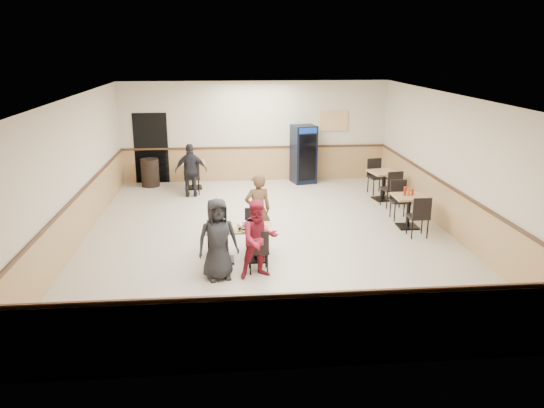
{
  "coord_description": "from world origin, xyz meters",
  "views": [
    {
      "loc": [
        -0.92,
        -10.87,
        3.99
      ],
      "look_at": [
        0.02,
        -0.5,
        0.87
      ],
      "focal_mm": 35.0,
      "sensor_mm": 36.0,
      "label": 1
    }
  ],
  "objects": [
    {
      "name": "side_table_far",
      "position": [
        3.29,
        2.53,
        0.52
      ],
      "size": [
        0.85,
        0.85,
        0.78
      ],
      "rotation": [
        0.0,
        0.0,
        0.18
      ],
      "color": "black",
      "rests_on": "ground"
    },
    {
      "name": "back_table_chair_lone",
      "position": [
        -1.84,
        3.58,
        0.49
      ],
      "size": [
        0.49,
        0.49,
        0.99
      ],
      "primitive_type": null,
      "rotation": [
        0.0,
        0.0,
        3.22
      ],
      "color": "black",
      "rests_on": "ground"
    },
    {
      "name": "side_table_near",
      "position": [
        3.2,
        0.26,
        0.5
      ],
      "size": [
        0.7,
        0.7,
        0.75
      ],
      "rotation": [
        0.0,
        0.0,
        -0.0
      ],
      "color": "black",
      "rests_on": "ground"
    },
    {
      "name": "tabletop_clutter",
      "position": [
        -0.66,
        -1.41,
        0.7
      ],
      "size": [
        1.11,
        0.61,
        0.12
      ],
      "rotation": [
        0.0,
        0.0,
        0.01
      ],
      "color": "red",
      "rests_on": "main_table"
    },
    {
      "name": "main_chairs",
      "position": [
        -0.72,
        -1.35,
        0.43
      ],
      "size": [
        1.13,
        1.49,
        0.86
      ],
      "rotation": [
        0.0,
        0.0,
        0.01
      ],
      "color": "black",
      "rests_on": "ground"
    },
    {
      "name": "main_table",
      "position": [
        -0.68,
        -1.35,
        0.45
      ],
      "size": [
        1.27,
        0.64,
        0.68
      ],
      "rotation": [
        0.0,
        0.0,
        0.01
      ],
      "color": "black",
      "rests_on": "ground"
    },
    {
      "name": "side_table_near_chair_south",
      "position": [
        3.2,
        -0.34,
        0.47
      ],
      "size": [
        0.44,
        0.44,
        0.95
      ],
      "primitive_type": null,
      "rotation": [
        0.0,
        0.0,
        3.14
      ],
      "color": "black",
      "rests_on": "ground"
    },
    {
      "name": "diner_man_opposite",
      "position": [
        -0.28,
        -0.57,
        0.76
      ],
      "size": [
        0.63,
        0.48,
        1.53
      ],
      "primitive_type": "imported",
      "rotation": [
        0.0,
        0.0,
        3.37
      ],
      "color": "brown",
      "rests_on": "ground"
    },
    {
      "name": "lone_diner",
      "position": [
        -1.84,
        3.32,
        0.73
      ],
      "size": [
        0.87,
        0.38,
        1.46
      ],
      "primitive_type": "imported",
      "rotation": [
        0.0,
        0.0,
        3.16
      ],
      "color": "black",
      "rests_on": "ground"
    },
    {
      "name": "side_table_far_chair_north",
      "position": [
        3.29,
        3.16,
        0.49
      ],
      "size": [
        0.53,
        0.53,
        0.99
      ],
      "primitive_type": null,
      "rotation": [
        0.0,
        0.0,
        0.18
      ],
      "color": "black",
      "rests_on": "ground"
    },
    {
      "name": "diner_woman_left",
      "position": [
        -1.08,
        -2.12,
        0.74
      ],
      "size": [
        0.82,
        0.63,
        1.48
      ],
      "primitive_type": "imported",
      "rotation": [
        0.0,
        0.0,
        0.25
      ],
      "color": "black",
      "rests_on": "ground"
    },
    {
      "name": "condiment_caddy",
      "position": [
        3.17,
        0.31,
        0.84
      ],
      "size": [
        0.23,
        0.06,
        0.2
      ],
      "color": "#B41A0C",
      "rests_on": "side_table_near"
    },
    {
      "name": "trash_bin",
      "position": [
        -3.12,
        4.55,
        0.41
      ],
      "size": [
        0.52,
        0.52,
        0.81
      ],
      "primitive_type": "cylinder",
      "color": "black",
      "rests_on": "ground"
    },
    {
      "name": "room_shell",
      "position": [
        1.78,
        2.55,
        0.58
      ],
      "size": [
        10.0,
        10.0,
        10.0
      ],
      "color": "silver",
      "rests_on": "ground"
    },
    {
      "name": "ground",
      "position": [
        0.0,
        0.0,
        0.0
      ],
      "size": [
        10.0,
        10.0,
        0.0
      ],
      "primitive_type": "plane",
      "color": "beige",
      "rests_on": "ground"
    },
    {
      "name": "pepsi_cooler",
      "position": [
        1.43,
        4.59,
        0.87
      ],
      "size": [
        0.78,
        0.79,
        1.73
      ],
      "rotation": [
        0.0,
        0.0,
        0.23
      ],
      "color": "black",
      "rests_on": "ground"
    },
    {
      "name": "side_table_far_chair_south",
      "position": [
        3.29,
        1.91,
        0.49
      ],
      "size": [
        0.53,
        0.53,
        0.99
      ],
      "primitive_type": null,
      "rotation": [
        0.0,
        0.0,
        3.32
      ],
      "color": "black",
      "rests_on": "ground"
    },
    {
      "name": "back_table",
      "position": [
        -1.84,
        4.2,
        0.52
      ],
      "size": [
        0.78,
        0.78,
        0.78
      ],
      "rotation": [
        0.0,
        0.0,
        0.08
      ],
      "color": "black",
      "rests_on": "ground"
    },
    {
      "name": "diner_woman_right",
      "position": [
        -0.36,
        -2.11,
        0.72
      ],
      "size": [
        0.8,
        0.68,
        1.43
      ],
      "primitive_type": "imported",
      "rotation": [
        0.0,
        0.0,
        0.23
      ],
      "color": "maroon",
      "rests_on": "ground"
    },
    {
      "name": "side_table_near_chair_north",
      "position": [
        3.2,
        0.86,
        0.47
      ],
      "size": [
        0.44,
        0.44,
        0.95
      ],
      "primitive_type": null,
      "rotation": [
        0.0,
        0.0,
        -0.0
      ],
      "color": "black",
      "rests_on": "ground"
    }
  ]
}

